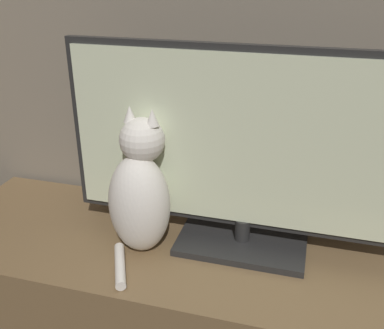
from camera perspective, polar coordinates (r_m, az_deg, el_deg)
name	(u,v)px	position (r m, az deg, el deg)	size (l,w,h in m)	color
tv_stand	(172,307)	(1.51, -2.61, -17.67)	(1.46, 0.52, 0.49)	brown
tv	(247,152)	(1.22, 6.99, 1.56)	(1.02, 0.22, 0.58)	black
cat	(140,193)	(1.26, -6.56, -3.60)	(0.20, 0.30, 0.42)	silver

